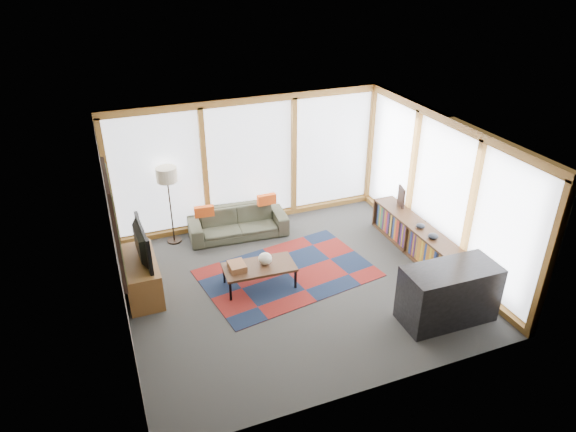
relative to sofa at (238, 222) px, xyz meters
name	(u,v)px	position (x,y,z in m)	size (l,w,h in m)	color
ground	(297,284)	(0.45, -1.95, -0.28)	(5.50, 5.50, 0.00)	#2D2C2A
room_envelope	(312,184)	(0.94, -1.39, 1.26)	(5.52, 5.02, 2.62)	#423B32
rug	(288,273)	(0.42, -1.62, -0.27)	(2.89, 1.86, 0.01)	maroon
sofa	(238,222)	(0.00, 0.00, 0.00)	(1.90, 0.74, 0.55)	#36392A
pillow_left	(204,211)	(-0.65, -0.02, 0.38)	(0.37, 0.11, 0.20)	#DA4E17
pillow_right	(267,199)	(0.61, 0.03, 0.38)	(0.37, 0.11, 0.21)	#DA4E17
floor_lamp	(170,206)	(-1.23, 0.21, 0.49)	(0.39, 0.39, 1.54)	black
coffee_table	(259,276)	(-0.15, -1.78, -0.08)	(1.18, 0.59, 0.39)	#331E11
book_stack	(237,266)	(-0.52, -1.73, 0.17)	(0.26, 0.32, 0.11)	brown
vase	(265,259)	(-0.04, -1.75, 0.22)	(0.23, 0.23, 0.20)	beige
bookshelf	(415,237)	(2.88, -1.77, 0.02)	(0.43, 2.35, 0.59)	#331E11
bowl_a	(433,236)	(2.83, -2.33, 0.36)	(0.18, 0.18, 0.09)	black
bowl_b	(420,226)	(2.84, -1.93, 0.35)	(0.16, 0.16, 0.08)	black
shelf_picture	(401,197)	(2.99, -1.04, 0.51)	(0.04, 0.30, 0.39)	black
tv_console	(142,277)	(-1.99, -1.26, 0.04)	(0.52, 1.25, 0.63)	brown
television	(137,244)	(-1.99, -1.26, 0.65)	(1.06, 0.14, 0.61)	black
bar_counter	(449,294)	(2.23, -3.61, 0.18)	(1.43, 0.67, 0.90)	black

